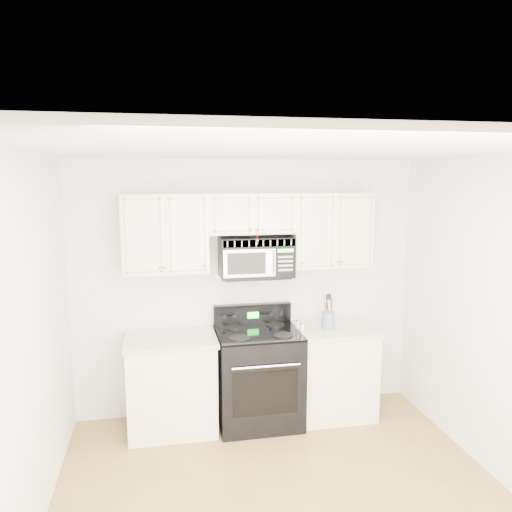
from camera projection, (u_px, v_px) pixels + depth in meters
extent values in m
cube|color=silver|center=(295.00, 150.00, 3.22)|extent=(3.50, 3.50, 0.01)
cube|color=white|center=(247.00, 287.00, 5.12)|extent=(3.50, 0.01, 2.60)
cube|color=white|center=(427.00, 506.00, 1.73)|extent=(3.50, 0.01, 2.60)
cube|color=white|center=(20.00, 361.00, 3.09)|extent=(0.01, 3.50, 2.60)
cube|color=silver|center=(172.00, 385.00, 4.80)|extent=(0.82, 0.63, 0.88)
cube|color=beige|center=(171.00, 339.00, 4.73)|extent=(0.86, 0.65, 0.04)
cube|color=black|center=(173.00, 421.00, 4.90)|extent=(0.82, 0.55, 0.10)
cube|color=silver|center=(330.00, 373.00, 5.11)|extent=(0.82, 0.63, 0.88)
cube|color=beige|center=(331.00, 329.00, 5.04)|extent=(0.86, 0.65, 0.04)
cube|color=black|center=(328.00, 406.00, 5.21)|extent=(0.82, 0.55, 0.10)
cube|color=black|center=(258.00, 378.00, 4.93)|extent=(0.80, 0.69, 0.92)
cube|color=black|center=(266.00, 393.00, 4.60)|extent=(0.61, 0.01, 0.42)
cylinder|color=silver|center=(266.00, 367.00, 4.53)|extent=(0.63, 0.02, 0.02)
cube|color=black|center=(258.00, 332.00, 4.86)|extent=(0.80, 0.69, 0.02)
cube|color=black|center=(252.00, 314.00, 5.14)|extent=(0.80, 0.08, 0.21)
cube|color=#14D528|center=(253.00, 315.00, 5.09)|extent=(0.12, 0.00, 0.06)
cube|color=silver|center=(165.00, 233.00, 4.71)|extent=(0.80, 0.33, 0.75)
cube|color=silver|center=(330.00, 230.00, 5.03)|extent=(0.80, 0.33, 0.75)
cube|color=silver|center=(250.00, 213.00, 4.84)|extent=(0.84, 0.33, 0.39)
sphere|color=#D4883C|center=(164.00, 268.00, 4.57)|extent=(0.03, 0.03, 0.03)
sphere|color=#D4883C|center=(203.00, 266.00, 4.64)|extent=(0.03, 0.03, 0.03)
sphere|color=#D4883C|center=(303.00, 263.00, 4.83)|extent=(0.03, 0.03, 0.03)
sphere|color=#D4883C|center=(338.00, 262.00, 4.89)|extent=(0.03, 0.03, 0.03)
sphere|color=#D4883C|center=(251.00, 229.00, 4.67)|extent=(0.03, 0.03, 0.03)
sphere|color=#D4883C|center=(257.00, 229.00, 4.68)|extent=(0.03, 0.03, 0.03)
cylinder|color=#C5050B|center=(257.00, 235.00, 4.69)|extent=(0.01, 0.00, 0.11)
sphere|color=#D4883C|center=(257.00, 241.00, 4.70)|extent=(0.03, 0.03, 0.03)
cube|color=black|center=(256.00, 257.00, 4.90)|extent=(0.72, 0.36, 0.40)
cube|color=#9F9C89|center=(260.00, 243.00, 4.71)|extent=(0.70, 0.01, 0.07)
cube|color=#ADACB1|center=(250.00, 263.00, 4.71)|extent=(0.50, 0.01, 0.26)
cube|color=black|center=(247.00, 264.00, 4.70)|extent=(0.37, 0.01, 0.21)
cube|color=black|center=(285.00, 262.00, 4.78)|extent=(0.19, 0.01, 0.26)
cube|color=#14D528|center=(286.00, 251.00, 4.76)|extent=(0.15, 0.00, 0.03)
cylinder|color=silver|center=(275.00, 263.00, 4.72)|extent=(0.02, 0.02, 0.23)
cylinder|color=gray|center=(328.00, 320.00, 4.99)|extent=(0.13, 0.13, 0.17)
cylinder|color=#A2784B|center=(332.00, 312.00, 4.98)|extent=(0.01, 0.01, 0.29)
cylinder|color=black|center=(325.00, 311.00, 5.00)|extent=(0.01, 0.01, 0.31)
cylinder|color=#A2784B|center=(328.00, 311.00, 4.94)|extent=(0.01, 0.01, 0.34)
cylinder|color=black|center=(332.00, 312.00, 4.98)|extent=(0.01, 0.01, 0.29)
cylinder|color=#A2784B|center=(325.00, 311.00, 5.00)|extent=(0.01, 0.01, 0.31)
cylinder|color=black|center=(328.00, 311.00, 4.94)|extent=(0.01, 0.01, 0.34)
cylinder|color=#A2784B|center=(332.00, 312.00, 4.98)|extent=(0.01, 0.01, 0.29)
cylinder|color=silver|center=(298.00, 325.00, 4.95)|extent=(0.04, 0.04, 0.09)
cylinder|color=silver|center=(298.00, 320.00, 4.94)|extent=(0.04, 0.04, 0.02)
cylinder|color=silver|center=(302.00, 328.00, 4.86)|extent=(0.04, 0.04, 0.09)
cylinder|color=silver|center=(302.00, 323.00, 4.86)|extent=(0.04, 0.04, 0.02)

